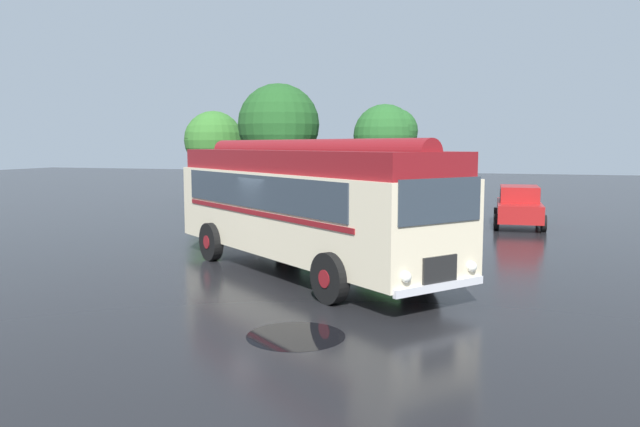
% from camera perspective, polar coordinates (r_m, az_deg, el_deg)
% --- Properties ---
extents(ground_plane, '(120.00, 120.00, 0.00)m').
position_cam_1_polar(ground_plane, '(16.77, -3.02, -5.23)').
color(ground_plane, black).
extents(vintage_bus, '(9.46, 8.12, 3.49)m').
position_cam_1_polar(vintage_bus, '(16.28, -1.60, 1.17)').
color(vintage_bus, beige).
rests_on(vintage_bus, ground).
extents(car_near_left, '(2.06, 4.25, 1.66)m').
position_cam_1_polar(car_near_left, '(27.78, 0.33, 1.14)').
color(car_near_left, '#144C28').
rests_on(car_near_left, ground).
extents(car_mid_left, '(2.10, 4.27, 1.66)m').
position_cam_1_polar(car_mid_left, '(26.64, 6.35, 0.88)').
color(car_mid_left, '#4C5156').
rests_on(car_mid_left, ground).
extents(car_mid_right, '(1.97, 4.20, 1.66)m').
position_cam_1_polar(car_mid_right, '(26.82, 12.21, 0.81)').
color(car_mid_right, '#B7BABF').
rests_on(car_mid_right, ground).
extents(car_far_right, '(2.10, 4.27, 1.66)m').
position_cam_1_polar(car_far_right, '(26.84, 17.73, 0.66)').
color(car_far_right, maroon).
rests_on(car_far_right, ground).
extents(box_van, '(2.74, 5.92, 2.50)m').
position_cam_1_polar(box_van, '(28.72, -4.43, 2.33)').
color(box_van, '#B2B7BC').
rests_on(box_van, ground).
extents(tree_far_left, '(3.35, 3.35, 5.27)m').
position_cam_1_polar(tree_far_left, '(36.49, -9.87, 6.66)').
color(tree_far_left, '#4C3823').
rests_on(tree_far_left, ground).
extents(tree_left_of_centre, '(4.27, 4.27, 6.53)m').
position_cam_1_polar(tree_left_of_centre, '(32.95, -3.82, 8.19)').
color(tree_left_of_centre, '#4C3823').
rests_on(tree_left_of_centre, ground).
extents(tree_centre, '(3.24, 3.15, 5.38)m').
position_cam_1_polar(tree_centre, '(31.76, 6.20, 7.17)').
color(tree_centre, '#4C3823').
rests_on(tree_centre, ground).
extents(puddle_patch, '(1.75, 1.75, 0.01)m').
position_cam_1_polar(puddle_patch, '(11.19, -2.23, -11.11)').
color(puddle_patch, black).
rests_on(puddle_patch, ground).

